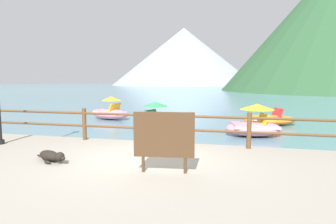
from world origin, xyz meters
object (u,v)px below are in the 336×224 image
object	(u,v)px
sign_board	(164,136)
pedal_boat_0	(110,112)
pedal_boat_2	(254,125)
pedal_boat_3	(270,120)
dog_resting	(51,156)
pedal_boat_1	(157,121)

from	to	relation	value
sign_board	pedal_boat_0	xyz separation A→B (m)	(-5.43, 9.27, -0.71)
pedal_boat_0	pedal_boat_2	bearing A→B (deg)	-22.06
pedal_boat_0	pedal_boat_3	size ratio (longest dim) A/B	0.87
dog_resting	pedal_boat_0	size ratio (longest dim) A/B	0.41
pedal_boat_3	pedal_boat_1	bearing A→B (deg)	-150.39
sign_board	dog_resting	distance (m)	2.67
pedal_boat_3	pedal_boat_2	bearing A→B (deg)	-107.24
sign_board	pedal_boat_3	xyz separation A→B (m)	(3.03, 9.24, -0.88)
pedal_boat_0	pedal_boat_1	world-z (taller)	same
pedal_boat_2	pedal_boat_3	distance (m)	3.17
pedal_boat_0	pedal_boat_1	xyz separation A→B (m)	(3.52, -2.84, 0.01)
dog_resting	pedal_boat_1	bearing A→B (deg)	83.73
pedal_boat_3	dog_resting	bearing A→B (deg)	-121.76
pedal_boat_2	pedal_boat_3	world-z (taller)	pedal_boat_2
sign_board	pedal_boat_1	distance (m)	6.75
dog_resting	pedal_boat_3	world-z (taller)	pedal_boat_3
dog_resting	pedal_boat_1	size ratio (longest dim) A/B	0.43
pedal_boat_0	pedal_boat_3	xyz separation A→B (m)	(8.46, -0.03, -0.17)
sign_board	pedal_boat_0	bearing A→B (deg)	120.38
sign_board	pedal_boat_2	bearing A→B (deg)	71.41
dog_resting	pedal_boat_2	size ratio (longest dim) A/B	0.42
dog_resting	pedal_boat_3	bearing A→B (deg)	58.24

